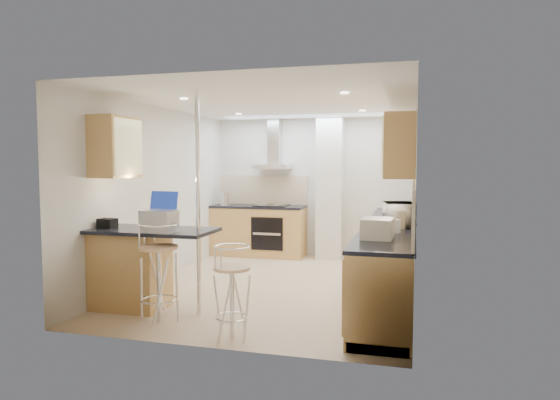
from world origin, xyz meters
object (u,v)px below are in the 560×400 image
(laptop, at_px, (159,221))
(bar_stool_near, at_px, (159,272))
(bar_stool_end, at_px, (232,292))
(microwave, at_px, (399,214))
(bread_bin, at_px, (378,228))

(laptop, height_order, bar_stool_near, laptop)
(laptop, relative_size, bar_stool_end, 0.39)
(microwave, distance_m, bar_stool_end, 2.44)
(microwave, relative_size, bar_stool_near, 0.49)
(bar_stool_end, bearing_deg, microwave, 11.66)
(microwave, bearing_deg, bar_stool_end, 130.63)
(bread_bin, bearing_deg, bar_stool_near, -166.01)
(bar_stool_end, bearing_deg, bread_bin, -10.27)
(microwave, distance_m, laptop, 2.87)
(bar_stool_near, bearing_deg, bar_stool_end, -3.51)
(microwave, height_order, laptop, microwave)
(laptop, height_order, bread_bin, laptop)
(bar_stool_end, distance_m, bread_bin, 1.61)
(bar_stool_end, relative_size, bread_bin, 2.31)
(microwave, relative_size, bread_bin, 1.32)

